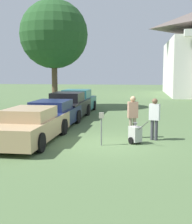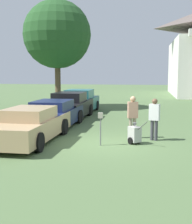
{
  "view_description": "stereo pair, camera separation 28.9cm",
  "coord_description": "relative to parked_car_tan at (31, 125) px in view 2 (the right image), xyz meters",
  "views": [
    {
      "loc": [
        1.33,
        -11.97,
        2.8
      ],
      "look_at": [
        -0.52,
        1.27,
        1.1
      ],
      "focal_mm": 50.0,
      "sensor_mm": 36.0,
      "label": 1
    },
    {
      "loc": [
        1.62,
        -11.92,
        2.8
      ],
      "look_at": [
        -0.52,
        1.27,
        1.1
      ],
      "focal_mm": 50.0,
      "sensor_mm": 36.0,
      "label": 2
    }
  ],
  "objects": [
    {
      "name": "parked_car_black",
      "position": [
        0.0,
        6.56,
        0.08
      ],
      "size": [
        2.14,
        4.96,
        1.6
      ],
      "rotation": [
        0.0,
        0.0,
        -0.01
      ],
      "color": "black",
      "rests_on": "ground_plane"
    },
    {
      "name": "person_supervisor",
      "position": [
        4.94,
        0.99,
        0.33
      ],
      "size": [
        0.47,
        0.34,
        1.74
      ],
      "rotation": [
        0.0,
        0.0,
        2.81
      ],
      "color": "#3F3F47",
      "rests_on": "ground_plane"
    },
    {
      "name": "parked_car_teal",
      "position": [
        -0.0,
        9.4,
        0.07
      ],
      "size": [
        2.12,
        4.94,
        1.61
      ],
      "rotation": [
        0.0,
        0.0,
        -0.01
      ],
      "color": "#23666B",
      "rests_on": "ground_plane"
    },
    {
      "name": "parked_car_tan",
      "position": [
        0.0,
        0.0,
        0.0
      ],
      "size": [
        2.07,
        5.32,
        1.4
      ],
      "rotation": [
        0.0,
        0.0,
        -0.01
      ],
      "color": "tan",
      "rests_on": "ground_plane"
    },
    {
      "name": "person_worker",
      "position": [
        4.04,
        1.29,
        0.37
      ],
      "size": [
        0.46,
        0.33,
        1.8
      ],
      "rotation": [
        0.0,
        0.0,
        3.42
      ],
      "color": "gray",
      "rests_on": "ground_plane"
    },
    {
      "name": "shade_tree",
      "position": [
        -2.28,
        11.8,
        5.02
      ],
      "size": [
        5.23,
        5.23,
        8.33
      ],
      "color": "brown",
      "rests_on": "ground_plane"
    },
    {
      "name": "equipment_cart",
      "position": [
        4.17,
        0.23,
        -0.28
      ],
      "size": [
        0.78,
        0.88,
        1.0
      ],
      "rotation": [
        0.0,
        0.0,
        0.69
      ],
      "color": "#B2B2AD",
      "rests_on": "ground_plane"
    },
    {
      "name": "parking_meter",
      "position": [
        2.88,
        -0.26,
        0.23
      ],
      "size": [
        0.18,
        0.09,
        1.28
      ],
      "color": "slate",
      "rests_on": "ground_plane"
    },
    {
      "name": "parked_car_navy",
      "position": [
        -0.0,
        3.09,
        0.01
      ],
      "size": [
        2.07,
        5.32,
        1.42
      ],
      "rotation": [
        0.0,
        0.0,
        -0.01
      ],
      "color": "#19234C",
      "rests_on": "ground_plane"
    },
    {
      "name": "ground_plane",
      "position": [
        2.98,
        0.01,
        -0.67
      ],
      "size": [
        120.0,
        120.0,
        0.0
      ],
      "primitive_type": "plane",
      "color": "#4C663D"
    }
  ]
}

